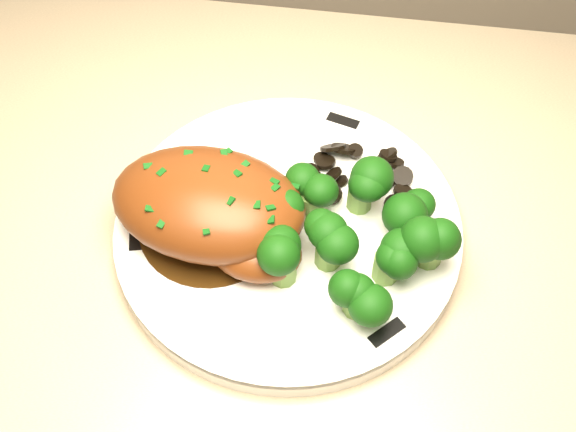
# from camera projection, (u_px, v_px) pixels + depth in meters

# --- Properties ---
(counter) EXTENTS (2.17, 0.72, 1.06)m
(counter) POSITION_uv_depth(u_px,v_px,m) (219.00, 408.00, 1.03)
(counter) COLOR brown
(counter) RESTS_ON ground
(plate) EXTENTS (0.36, 0.36, 0.02)m
(plate) POSITION_uv_depth(u_px,v_px,m) (288.00, 229.00, 0.63)
(plate) COLOR white
(plate) RESTS_ON counter
(rim_accent_0) EXTENTS (0.03, 0.02, 0.00)m
(rim_accent_0) POSITION_uv_depth(u_px,v_px,m) (343.00, 121.00, 0.69)
(rim_accent_0) COLOR black
(rim_accent_0) RESTS_ON plate
(rim_accent_1) EXTENTS (0.02, 0.03, 0.00)m
(rim_accent_1) POSITION_uv_depth(u_px,v_px,m) (136.00, 236.00, 0.61)
(rim_accent_1) COLOR black
(rim_accent_1) RESTS_ON plate
(rim_accent_2) EXTENTS (0.03, 0.03, 0.00)m
(rim_accent_2) POSITION_uv_depth(u_px,v_px,m) (387.00, 333.00, 0.56)
(rim_accent_2) COLOR black
(rim_accent_2) RESTS_ON plate
(gravy_pool) EXTENTS (0.12, 0.12, 0.00)m
(gravy_pool) POSITION_uv_depth(u_px,v_px,m) (212.00, 226.00, 0.62)
(gravy_pool) COLOR #331E09
(gravy_pool) RESTS_ON plate
(chicken_breast) EXTENTS (0.17, 0.13, 0.06)m
(chicken_breast) POSITION_uv_depth(u_px,v_px,m) (214.00, 209.00, 0.59)
(chicken_breast) COLOR brown
(chicken_breast) RESTS_ON plate
(mushroom_pile) EXTENTS (0.09, 0.07, 0.02)m
(mushroom_pile) POSITION_uv_depth(u_px,v_px,m) (352.00, 178.00, 0.64)
(mushroom_pile) COLOR black
(mushroom_pile) RESTS_ON plate
(broccoli_florets) EXTENTS (0.16, 0.14, 0.05)m
(broccoli_florets) POSITION_uv_depth(u_px,v_px,m) (350.00, 232.00, 0.58)
(broccoli_florets) COLOR olive
(broccoli_florets) RESTS_ON plate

